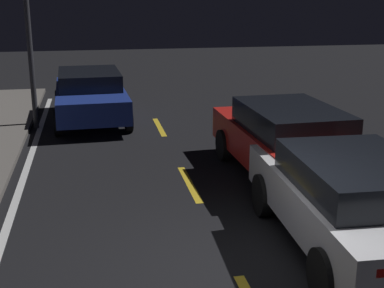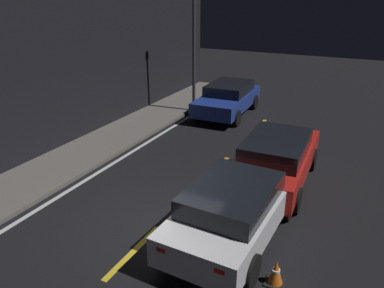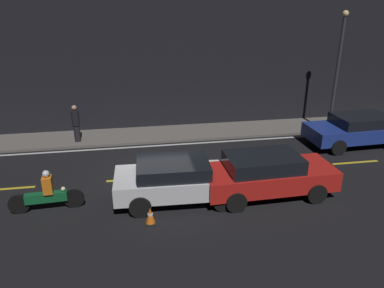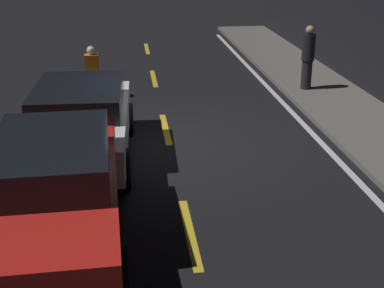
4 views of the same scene
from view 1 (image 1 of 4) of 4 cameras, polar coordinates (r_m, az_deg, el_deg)
name	(u,v)px [view 1 (image 1 of 4)]	position (r m, az deg, el deg)	size (l,w,h in m)	color
ground_plane	(239,276)	(7.16, 5.00, -13.87)	(56.00, 56.00, 0.00)	black
lane_dash_d	(190,184)	(10.26, -0.26, -4.26)	(2.00, 0.14, 0.01)	gold
lane_dash_e	(159,127)	(14.52, -3.50, 1.83)	(2.00, 0.14, 0.01)	gold
sedan_white	(352,199)	(7.81, 16.66, -5.60)	(4.29, 2.07, 1.41)	silver
taxi_red	(286,140)	(10.46, 10.03, 0.46)	(4.49, 1.99, 1.48)	red
sedan_blue	(90,94)	(15.28, -10.81, 5.22)	(4.46, 2.11, 1.40)	navy
street_lamp	(26,4)	(14.60, -17.26, 14.08)	(0.28, 0.28, 5.76)	#333338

